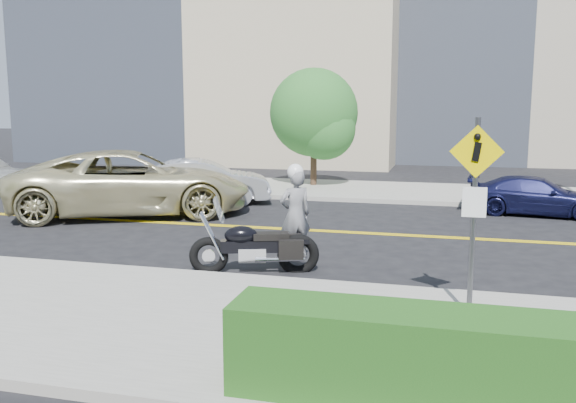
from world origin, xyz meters
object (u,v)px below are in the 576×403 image
(motorcyclist, at_px, (295,212))
(parked_car_blue, at_px, (536,196))
(parked_car_silver, at_px, (202,182))
(suv, at_px, (132,183))
(motorcycle, at_px, (255,235))
(pedestrian_sign, at_px, (474,198))

(motorcyclist, distance_m, parked_car_blue, 9.19)
(motorcyclist, distance_m, parked_car_silver, 8.13)
(parked_car_silver, distance_m, parked_car_blue, 10.72)
(parked_car_silver, bearing_deg, suv, 131.80)
(motorcycle, height_order, suv, suv)
(pedestrian_sign, xyz_separation_m, parked_car_silver, (-8.42, 9.76, -1.20))
(suv, relative_size, parked_car_silver, 1.55)
(motorcycle, bearing_deg, parked_car_blue, 35.03)
(parked_car_silver, xyz_separation_m, parked_car_blue, (10.70, 0.59, -0.17))
(motorcycle, distance_m, suv, 7.71)
(pedestrian_sign, xyz_separation_m, motorcyclist, (-3.55, 3.26, -0.92))
(motorcycle, relative_size, suv, 0.35)
(motorcyclist, relative_size, suv, 0.29)
(parked_car_blue, bearing_deg, parked_car_silver, 99.77)
(pedestrian_sign, bearing_deg, parked_car_blue, 77.56)
(motorcycle, xyz_separation_m, parked_car_blue, (6.35, 8.36, -0.18))
(pedestrian_sign, xyz_separation_m, motorcycle, (-4.06, 1.99, -1.20))
(motorcyclist, relative_size, motorcycle, 0.83)
(motorcyclist, xyz_separation_m, motorcycle, (-0.51, -1.28, -0.28))
(motorcyclist, bearing_deg, motorcycle, 32.81)
(pedestrian_sign, distance_m, parked_car_silver, 12.95)
(pedestrian_sign, distance_m, parked_car_blue, 10.69)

